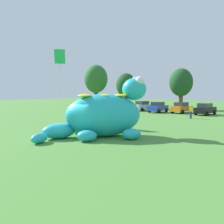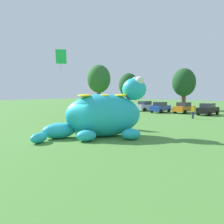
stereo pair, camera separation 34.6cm
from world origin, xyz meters
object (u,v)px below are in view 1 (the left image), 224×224
at_px(spectator_by_cars, 71,115).
at_px(car_orange, 182,108).
at_px(spectator_mid_field, 191,112).
at_px(tethered_flying_kite, 60,58).
at_px(car_black, 205,109).
at_px(car_blue, 158,107).
at_px(car_silver, 143,106).
at_px(spectator_near_inflatable, 78,113).
at_px(giant_inflatable_creature, 104,115).

bearing_deg(spectator_by_cars, car_orange, 76.37).
bearing_deg(spectator_mid_field, car_orange, 121.95).
relative_size(car_orange, tethered_flying_kite, 0.55).
relative_size(car_black, spectator_by_cars, 2.47).
bearing_deg(spectator_mid_field, tethered_flying_kite, -122.62).
height_order(car_blue, car_orange, same).
xyz_separation_m(car_black, spectator_by_cars, (-8.55, -18.03, -0.01)).
relative_size(car_blue, spectator_by_cars, 2.41).
bearing_deg(car_black, car_blue, -176.89).
xyz_separation_m(car_silver, car_blue, (3.85, -1.48, 0.00)).
height_order(car_silver, tethered_flying_kite, tethered_flying_kite).
distance_m(car_silver, spectator_near_inflatable, 17.87).
xyz_separation_m(car_blue, spectator_by_cars, (-1.09, -17.62, -0.01)).
height_order(car_blue, spectator_near_inflatable, car_blue).
distance_m(spectator_mid_field, tethered_flying_kite, 17.28).
height_order(giant_inflatable_creature, car_orange, giant_inflatable_creature).
height_order(spectator_near_inflatable, spectator_by_cars, same).
relative_size(spectator_mid_field, tethered_flying_kite, 0.22).
distance_m(car_blue, spectator_near_inflatable, 16.30).
distance_m(giant_inflatable_creature, car_blue, 23.46).
height_order(car_blue, tethered_flying_kite, tethered_flying_kite).
xyz_separation_m(car_black, tethered_flying_kite, (-8.44, -19.62, 6.06)).
bearing_deg(giant_inflatable_creature, spectator_mid_field, 89.59).
relative_size(car_blue, car_orange, 0.97).
distance_m(car_blue, tethered_flying_kite, 20.17).
height_order(spectator_near_inflatable, tethered_flying_kite, tethered_flying_kite).
height_order(car_silver, spectator_by_cars, car_silver).
bearing_deg(spectator_by_cars, car_black, 64.63).
bearing_deg(car_blue, spectator_mid_field, -35.84).
distance_m(spectator_by_cars, tethered_flying_kite, 6.28).
bearing_deg(car_silver, tethered_flying_kite, -82.12).
bearing_deg(tethered_flying_kite, car_black, 66.72).
bearing_deg(spectator_near_inflatable, car_silver, 97.60).
relative_size(car_blue, tethered_flying_kite, 0.53).
relative_size(car_silver, car_blue, 1.04).
relative_size(car_silver, car_black, 1.01).
distance_m(giant_inflatable_creature, spectator_by_cars, 9.86).
relative_size(spectator_near_inflatable, spectator_mid_field, 1.00).
relative_size(car_blue, spectator_mid_field, 2.41).
distance_m(giant_inflatable_creature, car_black, 22.60).
height_order(giant_inflatable_creature, car_blue, giant_inflatable_creature).
relative_size(car_silver, spectator_by_cars, 2.50).
height_order(spectator_near_inflatable, spectator_mid_field, same).
xyz_separation_m(giant_inflatable_creature, spectator_mid_field, (0.12, 16.59, -0.82)).
height_order(car_blue, spectator_mid_field, car_blue).
xyz_separation_m(car_silver, spectator_by_cars, (2.76, -19.11, -0.01)).
height_order(car_orange, spectator_mid_field, car_orange).
bearing_deg(car_black, car_silver, 174.56).
height_order(car_orange, spectator_near_inflatable, car_orange).
distance_m(car_orange, spectator_mid_field, 8.04).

